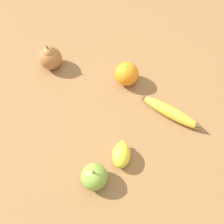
{
  "coord_description": "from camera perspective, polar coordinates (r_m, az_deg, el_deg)",
  "views": [
    {
      "loc": [
        0.43,
        -0.25,
        0.75
      ],
      "look_at": [
        0.04,
        -0.09,
        0.03
      ],
      "focal_mm": 42.0,
      "sensor_mm": 36.0,
      "label": 1
    }
  ],
  "objects": [
    {
      "name": "banana",
      "position": [
        0.86,
        12.82,
        -0.13
      ],
      "size": [
        0.2,
        0.14,
        0.04
      ],
      "rotation": [
        0.0,
        0.0,
        0.57
      ],
      "color": "gold",
      "rests_on": "ground_plane"
    },
    {
      "name": "apple",
      "position": [
        0.74,
        -3.86,
        -13.85
      ],
      "size": [
        0.08,
        0.08,
        0.08
      ],
      "color": "olive",
      "rests_on": "ground_plane"
    },
    {
      "name": "lemon",
      "position": [
        0.77,
        2.04,
        -9.27
      ],
      "size": [
        0.1,
        0.09,
        0.05
      ],
      "rotation": [
        0.0,
        0.0,
        2.6
      ],
      "color": "yellow",
      "rests_on": "ground_plane"
    },
    {
      "name": "orange",
      "position": [
        0.91,
        3.25,
        8.29
      ],
      "size": [
        0.08,
        0.08,
        0.08
      ],
      "color": "orange",
      "rests_on": "ground_plane"
    },
    {
      "name": "ground_plane",
      "position": [
        0.9,
        4.03,
        3.22
      ],
      "size": [
        3.0,
        3.0,
        0.0
      ],
      "primitive_type": "plane",
      "color": "olive"
    },
    {
      "name": "pear",
      "position": [
        0.97,
        -13.3,
        11.53
      ],
      "size": [
        0.08,
        0.08,
        0.1
      ],
      "color": "#A36633",
      "rests_on": "ground_plane"
    }
  ]
}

